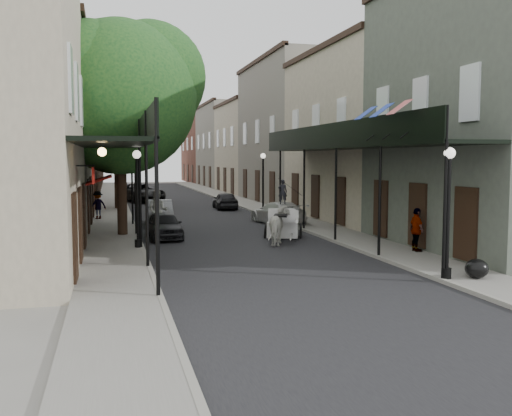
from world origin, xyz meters
TOP-DOWN VIEW (x-y plane):
  - ground at (0.00, 0.00)m, footprint 140.00×140.00m
  - road at (0.00, 20.00)m, footprint 8.00×90.00m
  - sidewalk_left at (-5.00, 20.00)m, footprint 2.20×90.00m
  - sidewalk_right at (5.00, 20.00)m, footprint 2.20×90.00m
  - building_row_left at (-8.60, 30.00)m, footprint 5.00×80.00m
  - building_row_right at (8.60, 30.00)m, footprint 5.00×80.00m
  - gallery_left at (-4.79, 6.98)m, footprint 2.20×18.05m
  - gallery_right at (4.79, 6.98)m, footprint 2.20×18.05m
  - tree_near at (-4.20, 10.18)m, footprint 7.31×6.80m
  - tree_far at (-4.25, 24.18)m, footprint 6.45×6.00m
  - lamppost_right_near at (4.10, -2.00)m, footprint 0.32×0.32m
  - lamppost_left at (-4.10, 6.00)m, footprint 0.32×0.32m
  - lamppost_right_far at (4.10, 18.00)m, footprint 0.32×0.32m
  - horse at (1.60, 6.00)m, footprint 1.43×2.04m
  - carriage at (2.44, 8.31)m, footprint 2.14×2.63m
  - pedestrian_walking at (-2.89, 11.60)m, footprint 1.15×1.00m
  - pedestrian_sidewalk_left at (-5.80, 17.07)m, footprint 1.17×0.98m
  - pedestrian_sidewalk_right at (5.72, 2.43)m, footprint 0.45×0.96m
  - car_left_near at (-2.82, 9.00)m, footprint 1.44×3.49m
  - car_left_mid at (-2.60, 14.44)m, footprint 1.56×3.99m
  - car_left_far at (-2.60, 30.73)m, footprint 3.90×5.91m
  - car_right_near at (3.60, 13.08)m, footprint 2.48×4.43m
  - car_right_far at (2.60, 22.52)m, footprint 1.52×3.56m
  - trash_bags at (5.06, -2.03)m, footprint 0.92×1.07m

SIDE VIEW (x-z plane):
  - ground at x=0.00m, z-range 0.00..0.00m
  - road at x=0.00m, z-range 0.00..0.01m
  - sidewalk_left at x=-5.00m, z-range 0.00..0.12m
  - sidewalk_right at x=5.00m, z-range 0.00..0.12m
  - trash_bags at x=5.06m, z-range 0.10..0.66m
  - car_left_near at x=-2.82m, z-range 0.00..1.18m
  - car_right_far at x=2.60m, z-range 0.00..1.20m
  - car_right_near at x=3.60m, z-range 0.00..1.21m
  - car_left_mid at x=-2.60m, z-range 0.00..1.29m
  - car_left_far at x=-2.60m, z-range 0.00..1.51m
  - horse at x=1.60m, z-range 0.00..1.58m
  - pedestrian_sidewalk_left at x=-5.80m, z-range 0.12..1.69m
  - pedestrian_sidewalk_right at x=5.72m, z-range 0.12..1.72m
  - pedestrian_walking at x=-2.89m, z-range 0.00..2.01m
  - carriage at x=2.44m, z-range -0.29..2.34m
  - lamppost_right_near at x=4.10m, z-range 0.19..3.90m
  - lamppost_left at x=-4.10m, z-range 0.19..3.90m
  - lamppost_right_far at x=4.10m, z-range 0.19..3.90m
  - gallery_left at x=-4.79m, z-range 1.61..6.49m
  - gallery_right at x=4.79m, z-range 1.61..6.49m
  - building_row_left at x=-8.60m, z-range 0.00..10.50m
  - building_row_right at x=8.60m, z-range 0.00..10.50m
  - tree_far at x=-4.25m, z-range 1.53..10.14m
  - tree_near at x=-4.20m, z-range 1.67..11.30m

